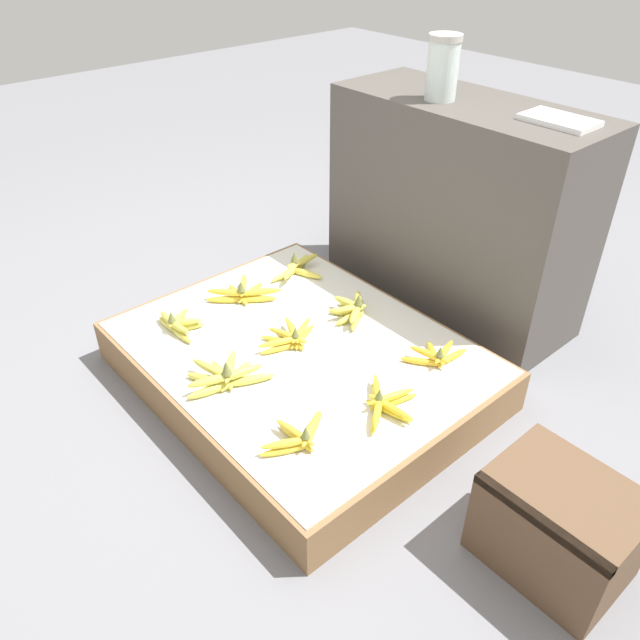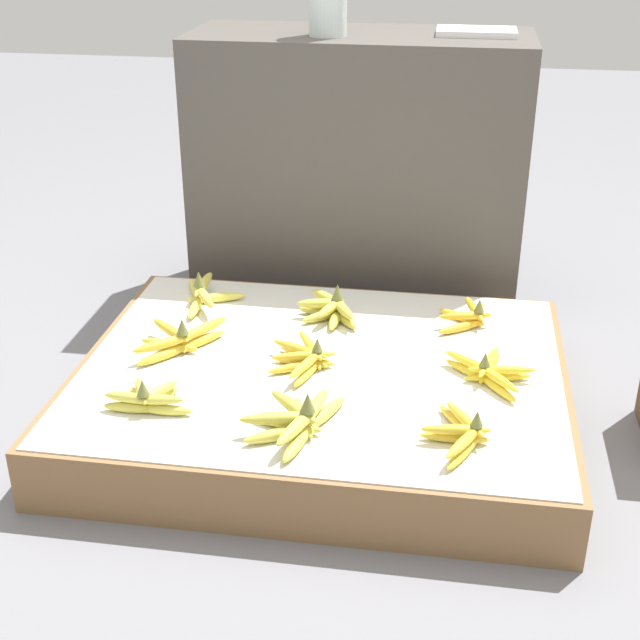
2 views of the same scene
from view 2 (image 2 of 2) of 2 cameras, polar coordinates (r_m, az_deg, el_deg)
ground_plane at (r=2.34m, az=0.12°, el=-6.34°), size 10.00×10.00×0.00m
display_platform at (r=2.30m, az=0.12°, el=-4.65°), size 1.23×0.97×0.16m
back_vendor_table at (r=2.90m, az=2.45°, el=9.56°), size 1.04×0.42×0.85m
banana_bunch_front_left at (r=2.10m, az=-11.00°, el=-4.98°), size 0.21×0.13×0.09m
banana_bunch_front_midleft at (r=1.98m, az=-1.42°, el=-6.42°), size 0.22×0.28×0.10m
banana_bunch_front_midright at (r=1.97m, az=9.02°, el=-7.14°), size 0.15×0.26×0.08m
banana_bunch_middle_left at (r=2.35m, az=-8.99°, el=-1.23°), size 0.21×0.25×0.10m
banana_bunch_middle_midleft at (r=2.24m, az=-0.91°, el=-2.42°), size 0.18×0.25×0.08m
banana_bunch_middle_midright at (r=2.22m, az=10.74°, el=-3.24°), size 0.23×0.24×0.08m
banana_bunch_back_left at (r=2.59m, az=-7.50°, el=1.68°), size 0.20×0.26×0.10m
banana_bunch_back_midleft at (r=2.48m, az=0.70°, el=0.71°), size 0.19×0.20×0.10m
banana_bunch_back_midright at (r=2.48m, az=9.52°, el=0.27°), size 0.15×0.22×0.08m
foam_tray_white at (r=2.81m, az=9.99°, el=17.71°), size 0.23×0.14×0.02m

